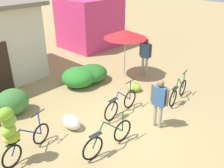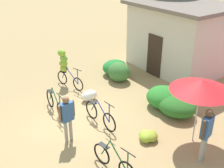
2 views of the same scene
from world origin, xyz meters
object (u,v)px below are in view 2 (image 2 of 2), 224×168
(bicycle_center_loaded, at_px, (100,115))
(bicycle_by_shop, at_px, (114,162))
(bicycle_leftmost, at_px, (65,65))
(produce_sack, at_px, (89,95))
(person_vendor, at_px, (206,130))
(building_low, at_px, (180,36))
(person_bystander, at_px, (67,115))
(market_umbrella, at_px, (201,85))
(bicycle_near_pile, at_px, (55,104))
(banana_pile_on_ground, at_px, (148,136))

(bicycle_center_loaded, height_order, bicycle_by_shop, bicycle_center_loaded)
(bicycle_leftmost, bearing_deg, produce_sack, 3.64)
(bicycle_by_shop, height_order, person_vendor, person_vendor)
(building_low, xyz_separation_m, bicycle_leftmost, (-1.48, -5.70, -0.70))
(building_low, distance_m, person_bystander, 7.84)
(market_umbrella, height_order, produce_sack, market_umbrella)
(bicycle_leftmost, height_order, person_vendor, person_vendor)
(produce_sack, bearing_deg, bicycle_center_loaded, -18.72)
(person_bystander, bearing_deg, bicycle_leftmost, 154.37)
(market_umbrella, bearing_deg, produce_sack, -161.67)
(building_low, xyz_separation_m, bicycle_by_shop, (4.17, -7.10, -1.31))
(produce_sack, bearing_deg, market_umbrella, 18.33)
(bicycle_leftmost, relative_size, bicycle_near_pile, 0.94)
(bicycle_near_pile, distance_m, banana_pile_on_ground, 3.66)
(person_bystander, bearing_deg, market_umbrella, 55.43)
(bicycle_by_shop, xyz_separation_m, person_bystander, (-1.93, -0.38, 0.63))
(bicycle_center_loaded, xyz_separation_m, bicycle_by_shop, (2.14, -0.95, -0.02))
(market_umbrella, height_order, bicycle_leftmost, market_umbrella)
(bicycle_center_loaded, bearing_deg, building_low, 108.31)
(person_vendor, xyz_separation_m, person_bystander, (-3.02, -2.72, -0.06))
(building_low, height_order, produce_sack, building_low)
(building_low, relative_size, bicycle_by_shop, 2.98)
(bicycle_center_loaded, distance_m, person_bystander, 1.48)
(bicycle_center_loaded, xyz_separation_m, banana_pile_on_ground, (1.63, 0.77, -0.22))
(bicycle_near_pile, relative_size, produce_sack, 2.52)
(bicycle_leftmost, xyz_separation_m, person_bystander, (3.71, -1.78, 0.02))
(bicycle_center_loaded, bearing_deg, person_vendor, 23.37)
(bicycle_by_shop, bearing_deg, banana_pile_on_ground, 106.51)
(banana_pile_on_ground, bearing_deg, bicycle_center_loaded, -154.81)
(bicycle_near_pile, relative_size, person_bystander, 1.09)
(bicycle_leftmost, xyz_separation_m, person_vendor, (6.74, 0.94, 0.08))
(bicycle_leftmost, height_order, banana_pile_on_ground, bicycle_leftmost)
(bicycle_leftmost, bearing_deg, bicycle_near_pile, -36.23)
(produce_sack, distance_m, person_vendor, 5.05)
(market_umbrella, bearing_deg, bicycle_near_pile, -144.55)
(bicycle_near_pile, height_order, produce_sack, bicycle_near_pile)
(produce_sack, bearing_deg, bicycle_by_shop, -21.72)
(bicycle_near_pile, xyz_separation_m, person_bystander, (1.80, -0.38, 0.61))
(building_low, xyz_separation_m, person_bystander, (2.24, -7.48, -0.68))
(building_low, xyz_separation_m, produce_sack, (0.35, -5.58, -1.45))
(bicycle_leftmost, height_order, bicycle_by_shop, bicycle_leftmost)
(building_low, xyz_separation_m, banana_pile_on_ground, (3.66, -5.39, -1.52))
(bicycle_near_pile, xyz_separation_m, bicycle_by_shop, (3.74, -0.01, -0.02))
(bicycle_by_shop, bearing_deg, person_bystander, -169.01)
(building_low, bearing_deg, bicycle_center_loaded, -71.69)
(market_umbrella, xyz_separation_m, bicycle_near_pile, (-4.06, -2.89, -1.59))
(bicycle_leftmost, xyz_separation_m, banana_pile_on_ground, (5.14, 0.31, -0.82))
(bicycle_leftmost, relative_size, produce_sack, 2.38)
(bicycle_near_pile, relative_size, bicycle_center_loaded, 1.04)
(person_vendor, bearing_deg, building_low, 137.87)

